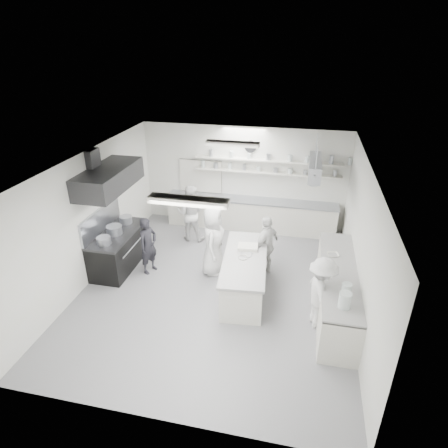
% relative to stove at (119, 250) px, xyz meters
% --- Properties ---
extents(floor, '(6.00, 7.00, 0.02)m').
position_rel_stove_xyz_m(floor, '(2.60, -0.40, -0.46)').
color(floor, gray).
rests_on(floor, ground).
extents(ceiling, '(6.00, 7.00, 0.02)m').
position_rel_stove_xyz_m(ceiling, '(2.60, -0.40, 2.56)').
color(ceiling, white).
rests_on(ceiling, wall_back).
extents(wall_back, '(6.00, 0.04, 3.00)m').
position_rel_stove_xyz_m(wall_back, '(2.60, 3.10, 1.05)').
color(wall_back, silver).
rests_on(wall_back, floor).
extents(wall_front, '(6.00, 0.04, 3.00)m').
position_rel_stove_xyz_m(wall_front, '(2.60, -3.90, 1.05)').
color(wall_front, silver).
rests_on(wall_front, floor).
extents(wall_left, '(0.04, 7.00, 3.00)m').
position_rel_stove_xyz_m(wall_left, '(-0.40, -0.40, 1.05)').
color(wall_left, silver).
rests_on(wall_left, floor).
extents(wall_right, '(0.04, 7.00, 3.00)m').
position_rel_stove_xyz_m(wall_right, '(5.60, -0.40, 1.05)').
color(wall_right, silver).
rests_on(wall_right, floor).
extents(stove, '(0.80, 1.80, 0.90)m').
position_rel_stove_xyz_m(stove, '(0.00, 0.00, 0.00)').
color(stove, black).
rests_on(stove, floor).
extents(exhaust_hood, '(0.85, 2.00, 0.50)m').
position_rel_stove_xyz_m(exhaust_hood, '(0.00, -0.00, 1.90)').
color(exhaust_hood, '#2A2A2C').
rests_on(exhaust_hood, wall_left).
extents(back_counter, '(5.00, 0.60, 0.92)m').
position_rel_stove_xyz_m(back_counter, '(2.90, 2.80, 0.01)').
color(back_counter, silver).
rests_on(back_counter, floor).
extents(shelf_lower, '(4.20, 0.26, 0.04)m').
position_rel_stove_xyz_m(shelf_lower, '(3.30, 2.97, 1.30)').
color(shelf_lower, silver).
rests_on(shelf_lower, wall_back).
extents(shelf_upper, '(4.20, 0.26, 0.04)m').
position_rel_stove_xyz_m(shelf_upper, '(3.30, 2.97, 1.65)').
color(shelf_upper, silver).
rests_on(shelf_upper, wall_back).
extents(pass_through_window, '(1.30, 0.04, 1.00)m').
position_rel_stove_xyz_m(pass_through_window, '(1.30, 3.08, 1.00)').
color(pass_through_window, black).
rests_on(pass_through_window, wall_back).
extents(wall_clock, '(0.32, 0.05, 0.32)m').
position_rel_stove_xyz_m(wall_clock, '(2.80, 3.06, 2.00)').
color(wall_clock, silver).
rests_on(wall_clock, wall_back).
extents(right_counter, '(0.74, 3.30, 0.94)m').
position_rel_stove_xyz_m(right_counter, '(5.25, -0.60, 0.02)').
color(right_counter, silver).
rests_on(right_counter, floor).
extents(pot_rack, '(0.30, 1.60, 0.40)m').
position_rel_stove_xyz_m(pot_rack, '(4.60, 2.00, 1.85)').
color(pot_rack, '#A0A4AE').
rests_on(pot_rack, ceiling).
extents(light_fixture_front, '(1.30, 0.25, 0.10)m').
position_rel_stove_xyz_m(light_fixture_front, '(2.60, -2.20, 2.49)').
color(light_fixture_front, silver).
rests_on(light_fixture_front, ceiling).
extents(light_fixture_rear, '(1.30, 0.25, 0.10)m').
position_rel_stove_xyz_m(light_fixture_rear, '(2.60, 1.40, 2.49)').
color(light_fixture_rear, silver).
rests_on(light_fixture_rear, ceiling).
extents(prep_island, '(1.06, 2.37, 0.85)m').
position_rel_stove_xyz_m(prep_island, '(3.25, -0.39, -0.03)').
color(prep_island, silver).
rests_on(prep_island, floor).
extents(stove_pot, '(0.37, 0.37, 0.26)m').
position_rel_stove_xyz_m(stove_pot, '(0.00, -0.08, 0.59)').
color(stove_pot, '#A0A4AE').
rests_on(stove_pot, stove).
extents(cook_stove, '(0.52, 0.62, 1.44)m').
position_rel_stove_xyz_m(cook_stove, '(0.83, -0.06, 0.27)').
color(cook_stove, black).
rests_on(cook_stove, floor).
extents(cook_back, '(0.82, 0.66, 1.63)m').
position_rel_stove_xyz_m(cook_back, '(1.35, 1.76, 0.36)').
color(cook_back, silver).
rests_on(cook_back, floor).
extents(cook_island_left, '(0.59, 0.87, 1.73)m').
position_rel_stove_xyz_m(cook_island_left, '(2.38, 0.24, 0.42)').
color(cook_island_left, silver).
rests_on(cook_island_left, floor).
extents(cook_island_right, '(0.75, 0.98, 1.54)m').
position_rel_stove_xyz_m(cook_island_right, '(3.63, 0.45, 0.32)').
color(cook_island_right, silver).
rests_on(cook_island_right, floor).
extents(cook_right, '(0.84, 1.12, 1.54)m').
position_rel_stove_xyz_m(cook_right, '(4.89, -1.18, 0.32)').
color(cook_right, silver).
rests_on(cook_right, floor).
extents(bowl_island_a, '(0.27, 0.27, 0.06)m').
position_rel_stove_xyz_m(bowl_island_a, '(3.26, -0.26, 0.43)').
color(bowl_island_a, '#A0A4AE').
rests_on(bowl_island_a, prep_island).
extents(bowl_island_b, '(0.21, 0.21, 0.07)m').
position_rel_stove_xyz_m(bowl_island_b, '(3.21, -0.42, 0.43)').
color(bowl_island_b, silver).
rests_on(bowl_island_b, prep_island).
extents(bowl_right, '(0.32, 0.32, 0.06)m').
position_rel_stove_xyz_m(bowl_right, '(5.13, 0.00, 0.52)').
color(bowl_right, silver).
rests_on(bowl_right, right_counter).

